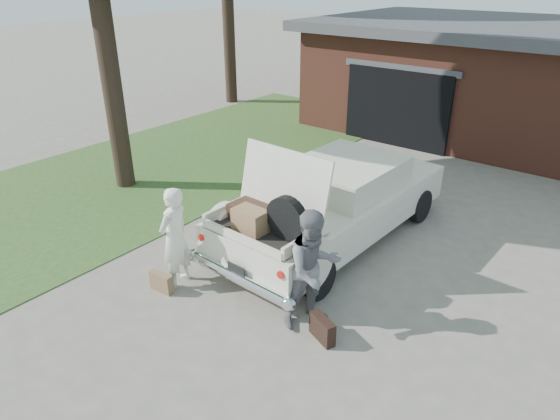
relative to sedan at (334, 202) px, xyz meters
The scene contains 8 objects.
ground 2.16m from the sedan, 95.65° to the right, with size 90.00×90.00×0.00m, color gray.
grass_strip 5.84m from the sedan, behind, with size 6.00×16.00×0.02m, color #2D4C1E.
house 9.55m from the sedan, 85.27° to the left, with size 12.80×7.80×3.30m.
sedan is the anchor object (origin of this frame).
woman_left 3.11m from the sedan, 112.66° to the right, with size 0.63×0.41×1.73m, color white.
woman_right 2.57m from the sedan, 64.02° to the right, with size 0.89×0.69×1.82m, color slate.
suitcase_left 3.48m from the sedan, 111.28° to the right, with size 0.42×0.13×0.32m, color olive.
suitcase_right 3.01m from the sedan, 60.00° to the right, with size 0.47×0.15×0.36m, color black.
Camera 1 is at (4.66, -5.33, 4.78)m, focal length 32.00 mm.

